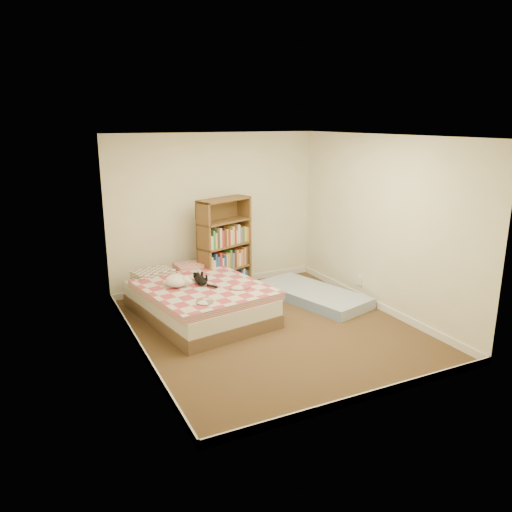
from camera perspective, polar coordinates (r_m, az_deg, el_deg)
name	(u,v)px	position (r m, az deg, el deg)	size (l,w,h in m)	color
room	(273,241)	(6.35, 1.93, 1.72)	(3.51, 4.01, 2.51)	#402D1B
bed	(198,299)	(7.10, -6.62, -4.88)	(1.76, 2.26, 0.55)	brown
bookshelf	(224,258)	(7.99, -3.65, -0.19)	(1.01, 0.61, 1.52)	brown
floor_mattress	(312,295)	(7.77, 6.47, -4.40)	(0.80, 1.78, 0.16)	#7996CB
black_cat	(200,280)	(6.96, -6.39, -2.69)	(0.18, 0.55, 0.13)	black
white_dog	(177,281)	(6.87, -9.01, -2.82)	(0.34, 0.37, 0.16)	white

